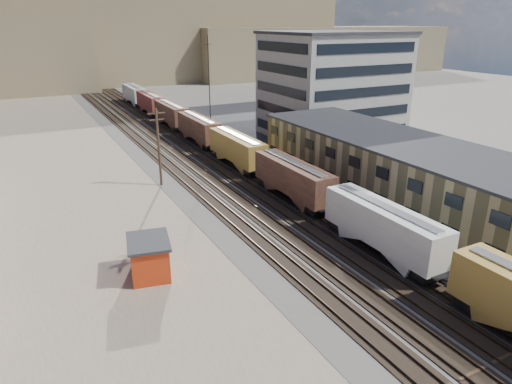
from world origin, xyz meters
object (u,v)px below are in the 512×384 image
maintenance_shed (150,257)px  freight_train (216,137)px  utility_pole_north (159,146)px  parked_car_blue (299,132)px

maintenance_shed → freight_train: bearing=58.2°
utility_pole_north → maintenance_shed: 23.00m
freight_train → utility_pole_north: utility_pole_north is taller
maintenance_shed → parked_car_blue: bearing=43.3°
utility_pole_north → parked_car_blue: (30.75, 14.54, -4.56)m
utility_pole_north → freight_train: bearing=40.2°
freight_train → parked_car_blue: (18.45, 4.15, -2.06)m
utility_pole_north → parked_car_blue: bearing=25.3°
freight_train → maintenance_shed: 37.48m
utility_pole_north → maintenance_shed: size_ratio=2.01×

